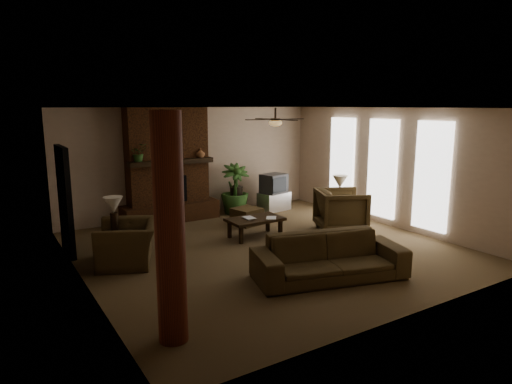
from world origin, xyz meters
TOP-DOWN VIEW (x-y plane):
  - room_shell at (0.00, 0.00)m, footprint 7.00×7.00m
  - fireplace at (-0.80, 3.22)m, footprint 2.40×0.70m
  - windows at (3.45, 0.20)m, footprint 0.08×3.65m
  - log_column at (-2.95, -2.40)m, footprint 0.36×0.36m
  - doorway at (-3.44, 1.80)m, footprint 0.10×1.00m
  - ceiling_fan at (0.40, 0.30)m, footprint 1.35×1.35m
  - sofa at (0.02, -1.87)m, footprint 2.62×1.39m
  - armchair_left at (-2.62, 0.61)m, footprint 1.15×1.38m
  - armchair_right at (2.17, 0.19)m, footprint 1.31×1.35m
  - coffee_table at (0.23, 0.81)m, footprint 1.20×0.70m
  - ottoman at (0.63, 1.83)m, footprint 0.71×0.71m
  - tv_stand at (2.04, 2.71)m, footprint 0.92×0.64m
  - tv at (1.98, 2.65)m, footprint 0.75×0.66m
  - floor_vase at (1.03, 3.03)m, footprint 0.34×0.34m
  - floor_plant at (0.93, 2.95)m, footprint 0.95×1.43m
  - side_table_left at (-2.71, 0.91)m, footprint 0.65×0.65m
  - lamp_left at (-2.75, 0.96)m, footprint 0.45×0.45m
  - side_table_right at (2.56, 0.59)m, footprint 0.54×0.54m
  - lamp_right at (2.52, 0.64)m, footprint 0.39×0.39m
  - mantel_plant at (-1.60, 2.97)m, footprint 0.45×0.48m
  - mantel_vase at (-0.03, 2.97)m, footprint 0.23×0.24m
  - book_a at (-0.01, 0.84)m, footprint 0.22×0.04m
  - book_b at (0.42, 0.65)m, footprint 0.19×0.14m

SIDE VIEW (x-z plane):
  - ottoman at x=0.63m, z-range 0.00..0.40m
  - tv_stand at x=2.04m, z-range 0.00..0.50m
  - side_table_left at x=-2.71m, z-range 0.00..0.55m
  - side_table_right at x=2.56m, z-range 0.00..0.55m
  - floor_plant at x=0.93m, z-range 0.00..0.74m
  - coffee_table at x=0.23m, z-range 0.16..0.59m
  - floor_vase at x=1.03m, z-range 0.05..0.82m
  - sofa at x=0.02m, z-range 0.00..0.98m
  - armchair_left at x=-2.62m, z-range 0.00..1.03m
  - armchair_right at x=2.17m, z-range 0.00..1.06m
  - book_a at x=-0.01m, z-range 0.43..0.72m
  - book_b at x=0.42m, z-range 0.43..0.72m
  - tv at x=1.98m, z-range 0.50..1.02m
  - lamp_left at x=-2.75m, z-range 0.68..1.33m
  - lamp_right at x=2.52m, z-range 0.68..1.33m
  - doorway at x=-3.44m, z-range 0.00..2.10m
  - fireplace at x=-0.80m, z-range -0.24..2.56m
  - windows at x=3.45m, z-range 0.17..2.53m
  - log_column at x=-2.95m, z-range 0.00..2.80m
  - room_shell at x=0.00m, z-range -2.10..4.90m
  - mantel_vase at x=-0.03m, z-range 1.56..1.78m
  - mantel_plant at x=-1.60m, z-range 1.56..1.89m
  - ceiling_fan at x=0.40m, z-range 2.34..2.72m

